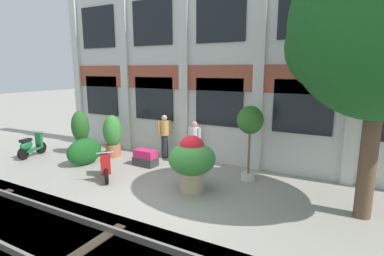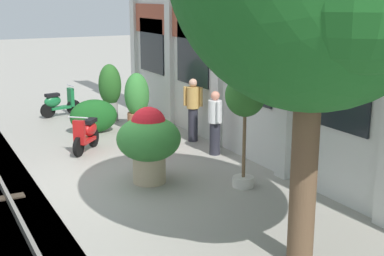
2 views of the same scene
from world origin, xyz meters
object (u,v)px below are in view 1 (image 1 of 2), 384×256
object	(u,v)px
resident_by_doorway	(165,135)
topiary_hedge	(85,152)
broadleaf_tree	(384,29)
potted_plant_ribbed_drum	(192,159)
scooter_second_parked	(31,146)
potted_plant_tall_urn	(250,124)
resident_watching_tracks	(194,141)
potted_plant_glazed_jar	(112,134)
scooter_near_curb	(105,165)
potted_plant_stone_basin	(80,130)
potted_plant_square_trough	(145,158)

from	to	relation	value
resident_by_doorway	topiary_hedge	world-z (taller)	resident_by_doorway
broadleaf_tree	potted_plant_ribbed_drum	world-z (taller)	broadleaf_tree
broadleaf_tree	scooter_second_parked	size ratio (longest dim) A/B	4.66
potted_plant_tall_urn	resident_watching_tracks	distance (m)	2.51
resident_by_doorway	potted_plant_tall_urn	bearing A→B (deg)	32.27
potted_plant_glazed_jar	scooter_near_curb	world-z (taller)	potted_plant_glazed_jar
broadleaf_tree	potted_plant_stone_basin	world-z (taller)	broadleaf_tree
potted_plant_tall_urn	scooter_near_curb	distance (m)	4.71
potted_plant_ribbed_drum	scooter_near_curb	distance (m)	2.96
potted_plant_stone_basin	scooter_second_parked	distance (m)	1.97
potted_plant_ribbed_drum	topiary_hedge	size ratio (longest dim) A/B	1.20
potted_plant_ribbed_drum	scooter_near_curb	bearing A→B (deg)	-170.90
potted_plant_glazed_jar	scooter_second_parked	xyz separation A→B (m)	(-2.79, -1.61, -0.47)
potted_plant_square_trough	scooter_near_curb	distance (m)	1.68
potted_plant_tall_urn	scooter_second_parked	world-z (taller)	potted_plant_tall_urn
potted_plant_tall_urn	potted_plant_glazed_jar	bearing A→B (deg)	-178.79
broadleaf_tree	potted_plant_ribbed_drum	distance (m)	5.41
potted_plant_tall_urn	potted_plant_ribbed_drum	distance (m)	2.14
potted_plant_glazed_jar	resident_watching_tracks	xyz separation A→B (m)	(3.25, 0.74, -0.07)
potted_plant_ribbed_drum	potted_plant_stone_basin	bearing A→B (deg)	168.64
potted_plant_tall_urn	potted_plant_glazed_jar	size ratio (longest dim) A/B	1.40
scooter_second_parked	resident_by_doorway	bearing A→B (deg)	-74.17
potted_plant_tall_urn	potted_plant_square_trough	world-z (taller)	potted_plant_tall_urn
potted_plant_stone_basin	resident_by_doorway	distance (m)	3.49
broadleaf_tree	potted_plant_ribbed_drum	bearing A→B (deg)	-172.41
potted_plant_glazed_jar	potted_plant_stone_basin	bearing A→B (deg)	-167.14
potted_plant_tall_urn	resident_by_doorway	world-z (taller)	potted_plant_tall_urn
potted_plant_tall_urn	potted_plant_square_trough	xyz separation A→B (m)	(-3.69, -0.42, -1.49)
potted_plant_glazed_jar	potted_plant_square_trough	distance (m)	1.94
broadleaf_tree	potted_plant_stone_basin	bearing A→B (deg)	176.61
resident_watching_tracks	resident_by_doorway	bearing A→B (deg)	-85.95
potted_plant_stone_basin	potted_plant_ribbed_drum	distance (m)	5.89
broadleaf_tree	potted_plant_glazed_jar	size ratio (longest dim) A/B	3.85
potted_plant_glazed_jar	potted_plant_stone_basin	world-z (taller)	potted_plant_stone_basin
potted_plant_square_trough	resident_watching_tracks	size ratio (longest dim) A/B	0.56
potted_plant_glazed_jar	resident_watching_tracks	size ratio (longest dim) A/B	1.05
scooter_second_parked	resident_by_doorway	world-z (taller)	resident_by_doorway
potted_plant_stone_basin	topiary_hedge	distance (m)	1.62
resident_watching_tracks	topiary_hedge	xyz separation A→B (m)	(-3.44, -1.99, -0.36)
potted_plant_square_trough	resident_by_doorway	xyz separation A→B (m)	(0.07, 1.15, 0.64)
potted_plant_glazed_jar	potted_plant_ribbed_drum	size ratio (longest dim) A/B	1.03
potted_plant_stone_basin	resident_watching_tracks	world-z (taller)	potted_plant_stone_basin
resident_by_doorway	topiary_hedge	size ratio (longest dim) A/B	1.26
scooter_second_parked	resident_watching_tracks	world-z (taller)	resident_watching_tracks
broadleaf_tree	scooter_near_curb	size ratio (longest dim) A/B	5.81
broadleaf_tree	potted_plant_stone_basin	size ratio (longest dim) A/B	3.59
potted_plant_tall_urn	potted_plant_ribbed_drum	xyz separation A→B (m)	(-1.13, -1.60, -0.85)
potted_plant_stone_basin	resident_watching_tracks	xyz separation A→B (m)	(4.66, 1.06, -0.16)
potted_plant_ribbed_drum	resident_watching_tracks	xyz separation A→B (m)	(-1.11, 2.22, -0.07)
scooter_near_curb	scooter_second_parked	xyz separation A→B (m)	(-4.27, 0.34, 0.00)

